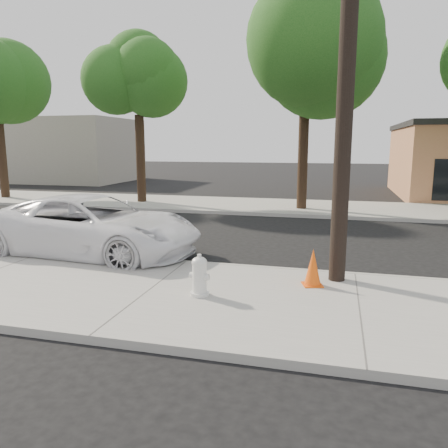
{
  "coord_description": "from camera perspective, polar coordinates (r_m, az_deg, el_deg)",
  "views": [
    {
      "loc": [
        3.52,
        -11.96,
        3.0
      ],
      "look_at": [
        0.79,
        -1.42,
        1.0
      ],
      "focal_mm": 35.0,
      "sensor_mm": 36.0,
      "label": 1
    }
  ],
  "objects": [
    {
      "name": "ground",
      "position": [
        12.82,
        -1.81,
        -3.13
      ],
      "size": [
        120.0,
        120.0,
        0.0
      ],
      "primitive_type": "plane",
      "color": "black",
      "rests_on": "ground"
    },
    {
      "name": "near_sidewalk",
      "position": [
        8.92,
        -9.7,
        -8.88
      ],
      "size": [
        90.0,
        4.4,
        0.15
      ],
      "primitive_type": "cube",
      "color": "gray",
      "rests_on": "ground"
    },
    {
      "name": "far_sidewalk",
      "position": [
        20.96,
        4.75,
        2.35
      ],
      "size": [
        90.0,
        5.0,
        0.15
      ],
      "primitive_type": "cube",
      "color": "gray",
      "rests_on": "ground"
    },
    {
      "name": "curb_near",
      "position": [
        10.87,
        -4.94,
        -5.24
      ],
      "size": [
        90.0,
        0.12,
        0.16
      ],
      "primitive_type": "cube",
      "color": "#9E9B93",
      "rests_on": "ground"
    },
    {
      "name": "building_far",
      "position": [
        39.68,
        -22.08,
        8.93
      ],
      "size": [
        14.0,
        8.0,
        5.0
      ],
      "primitive_type": "cube",
      "color": "gray",
      "rests_on": "ground"
    },
    {
      "name": "utility_pole",
      "position": [
        9.41,
        15.81,
        20.44
      ],
      "size": [
        1.4,
        0.34,
        9.0
      ],
      "color": "black",
      "rests_on": "near_sidewalk"
    },
    {
      "name": "tree_b",
      "position": [
        22.31,
        -10.9,
        18.35
      ],
      "size": [
        4.34,
        4.2,
        8.45
      ],
      "color": "black",
      "rests_on": "far_sidewalk"
    },
    {
      "name": "tree_c",
      "position": [
        20.02,
        11.33,
        21.47
      ],
      "size": [
        4.96,
        4.8,
        9.55
      ],
      "color": "black",
      "rests_on": "far_sidewalk"
    },
    {
      "name": "police_cruiser",
      "position": [
        12.28,
        -16.88,
        -0.23
      ],
      "size": [
        6.14,
        3.18,
        1.65
      ],
      "primitive_type": "imported",
      "rotation": [
        0.0,
        0.0,
        1.5
      ],
      "color": "white",
      "rests_on": "ground"
    },
    {
      "name": "fire_hydrant",
      "position": [
        8.35,
        -3.22,
        -6.9
      ],
      "size": [
        0.4,
        0.37,
        0.76
      ],
      "rotation": [
        0.0,
        0.0,
        -0.13
      ],
      "color": "silver",
      "rests_on": "near_sidewalk"
    },
    {
      "name": "traffic_cone",
      "position": [
        9.1,
        11.53,
        -5.63
      ],
      "size": [
        0.49,
        0.49,
        0.76
      ],
      "rotation": [
        0.0,
        0.0,
        0.3
      ],
      "color": "#F1540C",
      "rests_on": "near_sidewalk"
    }
  ]
}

